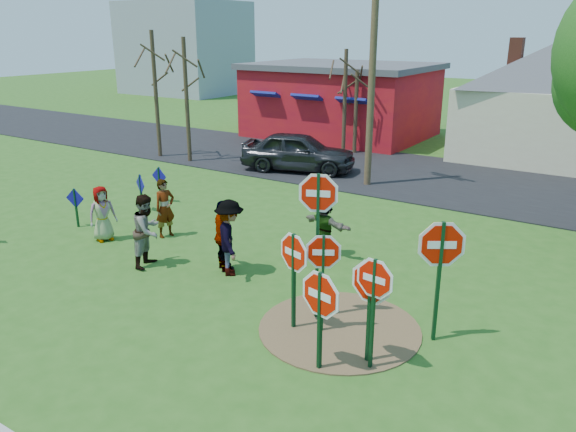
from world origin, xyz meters
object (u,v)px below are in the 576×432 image
at_px(stop_sign_a, 294,261).
at_px(person_b, 165,208).
at_px(person_a, 102,214).
at_px(stop_sign_c, 374,289).
at_px(stop_sign_b, 318,209).
at_px(stop_sign_d, 441,253).
at_px(suv, 298,152).
at_px(utility_pole, 372,68).

bearing_deg(stop_sign_a, person_b, 174.65).
bearing_deg(stop_sign_a, person_a, -172.86).
bearing_deg(stop_sign_a, stop_sign_c, 3.54).
distance_m(stop_sign_b, stop_sign_d, 2.42).
xyz_separation_m(stop_sign_c, stop_sign_d, (0.60, 1.53, 0.26)).
distance_m(stop_sign_c, stop_sign_d, 1.67).
bearing_deg(suv, stop_sign_b, -162.76).
bearing_deg(suv, stop_sign_a, -164.86).
bearing_deg(stop_sign_d, person_b, 138.45).
relative_size(stop_sign_a, stop_sign_d, 0.84).
relative_size(stop_sign_a, utility_pole, 0.26).
relative_size(stop_sign_a, stop_sign_b, 0.67).
distance_m(stop_sign_a, stop_sign_c, 1.93).
bearing_deg(stop_sign_c, stop_sign_b, 154.98).
bearing_deg(stop_sign_d, suv, 100.46).
distance_m(stop_sign_d, person_b, 8.47).
xyz_separation_m(stop_sign_a, stop_sign_c, (1.87, -0.45, 0.07)).
bearing_deg(stop_sign_b, person_a, 153.11).
bearing_deg(utility_pole, person_b, -106.49).
xyz_separation_m(stop_sign_b, stop_sign_c, (1.71, -1.07, -0.82)).
bearing_deg(stop_sign_a, suv, 138.67).
bearing_deg(stop_sign_b, utility_pole, 87.81).
bearing_deg(stop_sign_c, suv, 133.94).
distance_m(stop_sign_c, person_b, 8.25).
relative_size(stop_sign_a, person_b, 1.27).
bearing_deg(person_b, stop_sign_a, -98.87).
distance_m(stop_sign_c, person_a, 9.14).
distance_m(stop_sign_d, person_a, 9.61).
xyz_separation_m(person_a, utility_pole, (3.67, 9.35, 3.55)).
relative_size(person_a, utility_pole, 0.19).
bearing_deg(suv, utility_pole, -113.84).
xyz_separation_m(stop_sign_d, person_a, (-9.56, 0.18, -1.00)).
bearing_deg(stop_sign_d, person_a, 146.56).
distance_m(person_a, person_b, 1.71).
height_order(stop_sign_a, stop_sign_b, stop_sign_b).
bearing_deg(person_b, stop_sign_b, -93.08).
distance_m(person_b, utility_pole, 9.22).
relative_size(stop_sign_a, person_a, 1.36).
height_order(stop_sign_b, person_b, stop_sign_b).
bearing_deg(person_b, utility_pole, -2.83).
distance_m(stop_sign_d, utility_pole, 11.48).
xyz_separation_m(stop_sign_c, utility_pole, (-5.28, 11.06, 2.81)).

